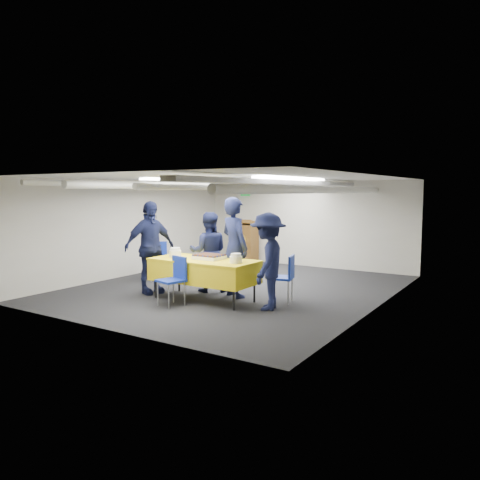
{
  "coord_description": "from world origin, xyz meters",
  "views": [
    {
      "loc": [
        5.27,
        -8.11,
        2.04
      ],
      "look_at": [
        0.25,
        -0.2,
        1.05
      ],
      "focal_mm": 35.0,
      "sensor_mm": 36.0,
      "label": 1
    }
  ],
  "objects_px": {
    "chair_left": "(158,257)",
    "sailor_c": "(150,247)",
    "chair_right": "(286,274)",
    "sailor_b": "(209,252)",
    "serving_table": "(204,270)",
    "sailor_a": "(235,247)",
    "podium": "(246,242)",
    "sheet_cake": "(209,257)",
    "chair_near": "(175,276)",
    "sailor_d": "(268,261)"
  },
  "relations": [
    {
      "from": "chair_left",
      "to": "sailor_c",
      "type": "relative_size",
      "value": 0.47
    },
    {
      "from": "chair_right",
      "to": "sailor_b",
      "type": "bearing_deg",
      "value": 179.55
    },
    {
      "from": "chair_right",
      "to": "sailor_b",
      "type": "xyz_separation_m",
      "value": [
        -1.75,
        0.01,
        0.28
      ]
    },
    {
      "from": "serving_table",
      "to": "sailor_c",
      "type": "distance_m",
      "value": 1.32
    },
    {
      "from": "chair_right",
      "to": "sailor_c",
      "type": "distance_m",
      "value": 2.77
    },
    {
      "from": "sailor_a",
      "to": "podium",
      "type": "bearing_deg",
      "value": -38.29
    },
    {
      "from": "sheet_cake",
      "to": "chair_near",
      "type": "bearing_deg",
      "value": -112.98
    },
    {
      "from": "sheet_cake",
      "to": "sailor_c",
      "type": "xyz_separation_m",
      "value": [
        -1.33,
        -0.17,
        0.11
      ]
    },
    {
      "from": "sailor_a",
      "to": "sailor_d",
      "type": "distance_m",
      "value": 1.14
    },
    {
      "from": "sheet_cake",
      "to": "sailor_d",
      "type": "height_order",
      "value": "sailor_d"
    },
    {
      "from": "sailor_a",
      "to": "sailor_d",
      "type": "height_order",
      "value": "sailor_a"
    },
    {
      "from": "podium",
      "to": "chair_near",
      "type": "height_order",
      "value": "podium"
    },
    {
      "from": "sailor_b",
      "to": "sailor_d",
      "type": "bearing_deg",
      "value": 125.11
    },
    {
      "from": "chair_right",
      "to": "sailor_c",
      "type": "relative_size",
      "value": 0.47
    },
    {
      "from": "chair_near",
      "to": "podium",
      "type": "bearing_deg",
      "value": 106.97
    },
    {
      "from": "serving_table",
      "to": "chair_right",
      "type": "relative_size",
      "value": 2.32
    },
    {
      "from": "chair_near",
      "to": "sailor_d",
      "type": "height_order",
      "value": "sailor_d"
    },
    {
      "from": "sheet_cake",
      "to": "sailor_d",
      "type": "relative_size",
      "value": 0.32
    },
    {
      "from": "sailor_a",
      "to": "sailor_b",
      "type": "height_order",
      "value": "sailor_a"
    },
    {
      "from": "chair_left",
      "to": "sailor_c",
      "type": "xyz_separation_m",
      "value": [
        0.85,
        -1.17,
        0.39
      ]
    },
    {
      "from": "sailor_a",
      "to": "sailor_b",
      "type": "bearing_deg",
      "value": 13.81
    },
    {
      "from": "sailor_b",
      "to": "sailor_c",
      "type": "bearing_deg",
      "value": 6.08
    },
    {
      "from": "sheet_cake",
      "to": "serving_table",
      "type": "bearing_deg",
      "value": -130.41
    },
    {
      "from": "serving_table",
      "to": "sailor_d",
      "type": "bearing_deg",
      "value": 1.85
    },
    {
      "from": "chair_right",
      "to": "sailor_a",
      "type": "distance_m",
      "value": 1.14
    },
    {
      "from": "chair_near",
      "to": "sailor_d",
      "type": "relative_size",
      "value": 0.52
    },
    {
      "from": "serving_table",
      "to": "sailor_a",
      "type": "xyz_separation_m",
      "value": [
        0.32,
        0.55,
        0.4
      ]
    },
    {
      "from": "podium",
      "to": "chair_left",
      "type": "distance_m",
      "value": 3.21
    },
    {
      "from": "chair_near",
      "to": "sailor_b",
      "type": "xyz_separation_m",
      "value": [
        -0.17,
        1.25,
        0.28
      ]
    },
    {
      "from": "sheet_cake",
      "to": "sailor_a",
      "type": "height_order",
      "value": "sailor_a"
    },
    {
      "from": "sailor_c",
      "to": "chair_near",
      "type": "bearing_deg",
      "value": -97.62
    },
    {
      "from": "chair_near",
      "to": "sailor_a",
      "type": "bearing_deg",
      "value": 64.63
    },
    {
      "from": "serving_table",
      "to": "sheet_cake",
      "type": "xyz_separation_m",
      "value": [
        0.07,
        0.08,
        0.26
      ]
    },
    {
      "from": "chair_left",
      "to": "sailor_b",
      "type": "relative_size",
      "value": 0.54
    },
    {
      "from": "podium",
      "to": "sailor_a",
      "type": "relative_size",
      "value": 0.65
    },
    {
      "from": "chair_near",
      "to": "sailor_a",
      "type": "height_order",
      "value": "sailor_a"
    },
    {
      "from": "chair_left",
      "to": "sailor_a",
      "type": "xyz_separation_m",
      "value": [
        2.44,
        -0.52,
        0.43
      ]
    },
    {
      "from": "serving_table",
      "to": "sheet_cake",
      "type": "relative_size",
      "value": 3.78
    },
    {
      "from": "serving_table",
      "to": "sailor_a",
      "type": "distance_m",
      "value": 0.75
    },
    {
      "from": "sheet_cake",
      "to": "sailor_c",
      "type": "relative_size",
      "value": 0.29
    },
    {
      "from": "serving_table",
      "to": "chair_left",
      "type": "distance_m",
      "value": 2.37
    },
    {
      "from": "chair_near",
      "to": "sailor_d",
      "type": "xyz_separation_m",
      "value": [
        1.55,
        0.63,
        0.3
      ]
    },
    {
      "from": "sheet_cake",
      "to": "chair_right",
      "type": "height_order",
      "value": "chair_right"
    },
    {
      "from": "sailor_a",
      "to": "sailor_d",
      "type": "relative_size",
      "value": 1.15
    },
    {
      "from": "chair_left",
      "to": "sailor_a",
      "type": "bearing_deg",
      "value": -12.15
    },
    {
      "from": "sailor_d",
      "to": "chair_left",
      "type": "bearing_deg",
      "value": -123.96
    },
    {
      "from": "sailor_b",
      "to": "serving_table",
      "type": "bearing_deg",
      "value": 84.78
    },
    {
      "from": "serving_table",
      "to": "sailor_b",
      "type": "relative_size",
      "value": 1.25
    },
    {
      "from": "sailor_a",
      "to": "chair_right",
      "type": "bearing_deg",
      "value": -151.26
    },
    {
      "from": "sailor_b",
      "to": "sailor_d",
      "type": "distance_m",
      "value": 1.83
    }
  ]
}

